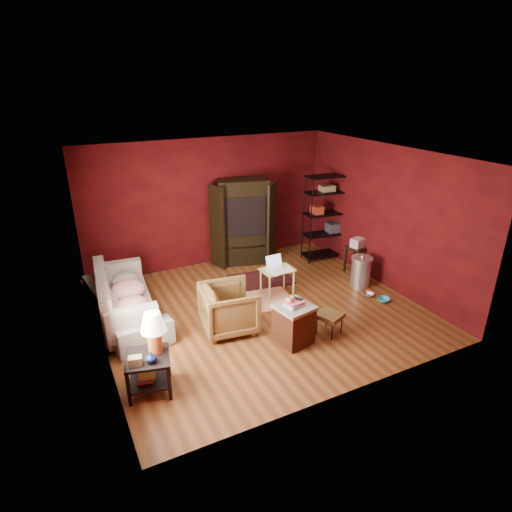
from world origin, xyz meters
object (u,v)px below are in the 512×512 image
at_px(side_table, 151,345).
at_px(wire_shelving, 326,214).
at_px(laptop_desk, 277,272).
at_px(hamper, 294,323).
at_px(sofa, 123,299).
at_px(tv_armoire, 243,220).
at_px(armchair, 229,306).

distance_m(side_table, wire_shelving, 5.47).
bearing_deg(laptop_desk, hamper, -111.45).
relative_size(sofa, tv_armoire, 1.19).
bearing_deg(wire_shelving, hamper, -126.01).
relative_size(sofa, armchair, 2.59).
bearing_deg(armchair, sofa, 63.06).
bearing_deg(sofa, tv_armoire, -70.88).
height_order(hamper, laptop_desk, laptop_desk).
distance_m(armchair, wire_shelving, 3.78).
xyz_separation_m(hamper, laptop_desk, (0.58, 1.57, 0.13)).
bearing_deg(laptop_desk, sofa, 173.44).
relative_size(sofa, wire_shelving, 1.16).
height_order(armchair, tv_armoire, tv_armoire).
relative_size(hamper, wire_shelving, 0.38).
height_order(sofa, laptop_desk, sofa).
relative_size(sofa, side_table, 2.02).
bearing_deg(tv_armoire, sofa, -138.22).
xyz_separation_m(armchair, wire_shelving, (3.22, 1.87, 0.64)).
xyz_separation_m(side_table, tv_armoire, (2.94, 3.38, 0.32)).
bearing_deg(tv_armoire, wire_shelving, -4.13).
bearing_deg(sofa, wire_shelving, -87.27).
distance_m(laptop_desk, tv_armoire, 1.81).
distance_m(hamper, laptop_desk, 1.67).
bearing_deg(tv_armoire, armchair, -104.39).
height_order(side_table, tv_armoire, tv_armoire).
xyz_separation_m(sofa, tv_armoire, (2.96, 1.46, 0.56)).
bearing_deg(side_table, tv_armoire, 49.02).
bearing_deg(side_table, armchair, 30.36).
bearing_deg(hamper, wire_shelving, 47.40).
distance_m(sofa, armchair, 1.84).
xyz_separation_m(armchair, hamper, (0.77, -0.80, -0.10)).
relative_size(armchair, wire_shelving, 0.45).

